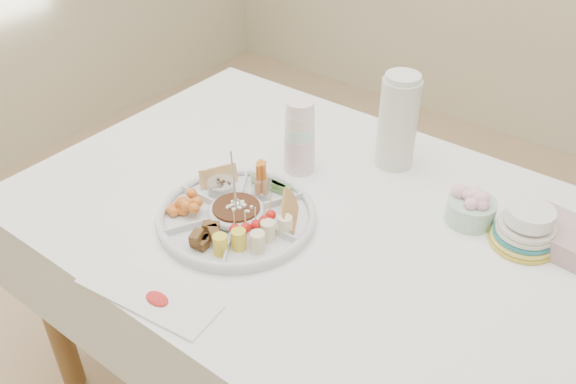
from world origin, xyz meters
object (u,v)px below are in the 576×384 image
Objects in this scene: thermos at (398,120)px; dining_table at (317,319)px; party_tray at (237,214)px; plate_stack at (526,227)px.

dining_table is at bearing -94.30° from thermos.
dining_table is 5.60× the size of thermos.
dining_table is 0.60m from thermos.
party_tray is 2.48× the size of plate_stack.
dining_table is 0.45m from party_tray.
dining_table is at bearing -155.77° from plate_stack.
party_tray is at bearing -110.46° from thermos.
plate_stack is (0.58, 0.34, 0.03)m from party_tray.
plate_stack is (0.41, -0.12, -0.09)m from thermos.
party_tray is 0.50m from thermos.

